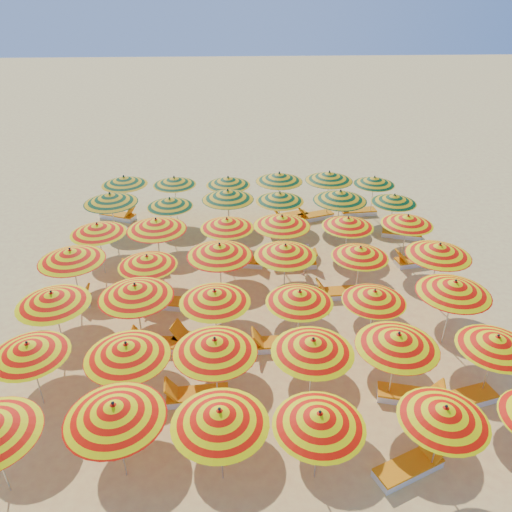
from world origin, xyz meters
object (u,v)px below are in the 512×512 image
(umbrella_24, at_px, (98,228))
(umbrella_26, at_px, (227,223))
(lounger_17, at_px, (315,216))
(umbrella_9, at_px, (313,346))
(lounger_14, at_px, (403,234))
(umbrella_33, at_px, (280,197))
(umbrella_28, at_px, (348,222))
(umbrella_31, at_px, (170,202))
(umbrella_3, at_px, (319,419))
(umbrella_20, at_px, (220,250))
(umbrella_29, at_px, (408,220))
(lounger_16, at_px, (289,216))
(umbrella_41, at_px, (374,181))
(umbrella_8, at_px, (215,345))
(umbrella_11, at_px, (497,342))
(lounger_8, at_px, (167,302))
(umbrella_38, at_px, (228,181))
(lounger_13, at_px, (415,261))
(umbrella_18, at_px, (71,255))
(lounger_10, at_px, (146,270))
(umbrella_27, at_px, (282,221))
(umbrella_4, at_px, (445,413))
(umbrella_22, at_px, (360,252))
(umbrella_35, at_px, (394,199))
(umbrella_12, at_px, (52,298))
(lounger_11, at_px, (243,261))
(lounger_2, at_px, (411,396))
(lounger_7, at_px, (67,302))
(umbrella_23, at_px, (439,250))
(umbrella_16, at_px, (374,296))
(lounger_4, at_px, (158,344))
(lounger_9, at_px, (339,293))
(umbrella_1, at_px, (114,411))
(umbrella_19, at_px, (147,260))
(lounger_5, at_px, (198,341))
(lounger_12, at_px, (296,263))
(lounger_1, at_px, (196,395))
(umbrella_21, at_px, (285,250))
(umbrella_10, at_px, (398,340))
(umbrella_7, at_px, (127,350))
(lounger_3, at_px, (464,399))
(lounger_6, at_px, (278,344))
(umbrella_14, at_px, (215,296))
(lounger_0, at_px, (410,467))
(umbrella_2, at_px, (220,417))
(umbrella_25, at_px, (156,224))
(umbrella_15, at_px, (300,297))
(umbrella_40, at_px, (329,176))
(umbrella_39, at_px, (279,177))

(umbrella_24, height_order, umbrella_26, umbrella_24)
(lounger_17, bearing_deg, umbrella_9, 61.36)
(lounger_14, bearing_deg, umbrella_33, -165.26)
(umbrella_28, distance_m, umbrella_31, 7.47)
(umbrella_3, relative_size, umbrella_20, 0.79)
(umbrella_29, height_order, lounger_16, umbrella_29)
(umbrella_41, xyz_separation_m, lounger_17, (-2.74, -0.23, -1.65))
(umbrella_8, relative_size, umbrella_11, 0.90)
(lounger_8, relative_size, lounger_17, 0.99)
(umbrella_38, relative_size, lounger_13, 1.34)
(umbrella_18, distance_m, lounger_10, 3.44)
(umbrella_27, bearing_deg, lounger_8, -149.81)
(umbrella_4, height_order, umbrella_22, umbrella_4)
(umbrella_33, distance_m, umbrella_35, 4.91)
(lounger_8, bearing_deg, umbrella_3, 132.31)
(umbrella_28, distance_m, umbrella_33, 3.46)
(umbrella_33, xyz_separation_m, lounger_14, (5.51, -0.21, -1.78))
(umbrella_12, xyz_separation_m, lounger_8, (2.90, 2.32, -1.85))
(lounger_10, distance_m, lounger_11, 3.86)
(umbrella_18, relative_size, lounger_13, 1.30)
(lounger_2, relative_size, lounger_7, 1.02)
(umbrella_23, height_order, umbrella_31, umbrella_23)
(umbrella_16, bearing_deg, umbrella_29, 62.82)
(umbrella_29, bearing_deg, umbrella_26, -179.70)
(lounger_4, height_order, lounger_9, same)
(umbrella_1, xyz_separation_m, umbrella_3, (4.39, -0.26, -0.17))
(umbrella_19, bearing_deg, lounger_5, -51.89)
(umbrella_33, relative_size, lounger_12, 1.57)
(lounger_1, bearing_deg, umbrella_9, 170.24)
(lounger_17, bearing_deg, umbrella_21, 52.95)
(umbrella_3, height_order, umbrella_10, umbrella_10)
(umbrella_24, distance_m, umbrella_27, 6.91)
(umbrella_11, height_order, lounger_12, umbrella_11)
(umbrella_7, bearing_deg, umbrella_11, 0.38)
(umbrella_8, bearing_deg, lounger_17, 69.30)
(lounger_7, relative_size, lounger_17, 0.98)
(umbrella_7, xyz_separation_m, lounger_7, (-3.21, 4.96, -1.89))
(lounger_5, distance_m, lounger_12, 5.92)
(lounger_3, bearing_deg, lounger_10, -51.29)
(umbrella_26, bearing_deg, lounger_6, -72.71)
(umbrella_10, bearing_deg, lounger_4, 160.03)
(umbrella_24, relative_size, umbrella_29, 1.26)
(umbrella_14, xyz_separation_m, umbrella_22, (4.94, 2.67, -0.12))
(umbrella_18, distance_m, lounger_0, 12.01)
(umbrella_2, distance_m, umbrella_25, 9.61)
(umbrella_14, height_order, umbrella_15, umbrella_14)
(umbrella_12, distance_m, umbrella_40, 13.55)
(lounger_0, bearing_deg, umbrella_39, 74.29)
(umbrella_22, xyz_separation_m, lounger_14, (3.14, 4.58, -1.71))
(lounger_7, bearing_deg, lounger_14, 12.31)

